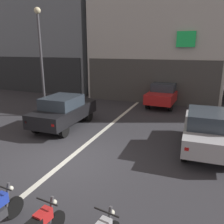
% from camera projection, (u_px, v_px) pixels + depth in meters
% --- Properties ---
extents(ground_plane, '(120.00, 120.00, 0.00)m').
position_uv_depth(ground_plane, '(68.00, 159.00, 8.46)').
color(ground_plane, '#333338').
extents(lane_centre_line, '(0.20, 18.00, 0.01)m').
position_uv_depth(lane_centre_line, '(121.00, 116.00, 13.84)').
color(lane_centre_line, silver).
rests_on(lane_centre_line, ground).
extents(building_corner_left, '(10.68, 8.64, 16.96)m').
position_uv_depth(building_corner_left, '(54.00, 2.00, 22.97)').
color(building_corner_left, gray).
rests_on(building_corner_left, ground).
extents(building_mid_block, '(9.98, 9.67, 12.60)m').
position_uv_depth(building_mid_block, '(163.00, 20.00, 19.69)').
color(building_mid_block, silver).
rests_on(building_mid_block, ground).
extents(car_black_crossing_near, '(1.83, 4.13, 1.64)m').
position_uv_depth(car_black_crossing_near, '(64.00, 110.00, 11.73)').
color(car_black_crossing_near, black).
rests_on(car_black_crossing_near, ground).
extents(car_silver_parked_kerbside, '(1.88, 4.15, 1.64)m').
position_uv_depth(car_silver_parked_kerbside, '(207.00, 129.00, 9.00)').
color(car_silver_parked_kerbside, black).
rests_on(car_silver_parked_kerbside, ground).
extents(car_red_down_street, '(1.99, 4.19, 1.64)m').
position_uv_depth(car_red_down_street, '(164.00, 93.00, 16.16)').
color(car_red_down_street, black).
rests_on(car_red_down_street, ground).
extents(street_lamp, '(0.36, 0.36, 6.12)m').
position_uv_depth(street_lamp, '(41.00, 52.00, 12.97)').
color(street_lamp, '#47474C').
rests_on(street_lamp, ground).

